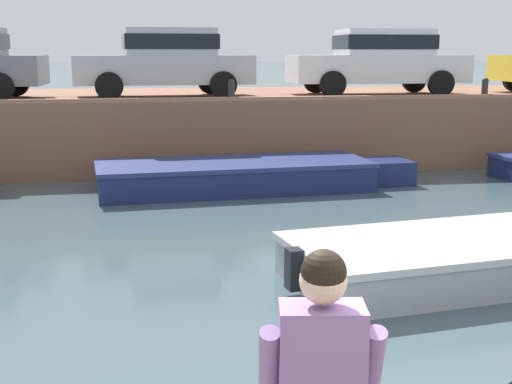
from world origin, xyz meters
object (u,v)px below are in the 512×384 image
Objects in this scene: car_left_inner_silver at (165,59)px; boat_moored_central_navy at (247,175)px; car_centre_white at (379,59)px; mooring_bollard_east at (485,87)px; mooring_bollard_mid at (231,89)px; person_seated_left at (320,380)px.

boat_moored_central_navy is at bearing -67.07° from car_left_inner_silver.
car_left_inner_silver is (-1.36, 3.21, 2.17)m from boat_moored_central_navy.
mooring_bollard_east is (2.01, -1.47, -0.61)m from car_centre_white.
boat_moored_central_navy is 14.12× the size of mooring_bollard_mid.
car_left_inner_silver is at bearing 179.94° from car_centre_white.
boat_moored_central_navy is 1.55× the size of car_left_inner_silver.
mooring_bollard_east is at bearing -11.71° from car_left_inner_silver.
mooring_bollard_east is at bearing 16.84° from boat_moored_central_navy.
car_left_inner_silver and car_centre_white have the same top height.
mooring_bollard_east is at bearing 59.95° from person_seated_left.
boat_moored_central_navy is 10.76m from person_seated_left.
car_left_inner_silver is 13.89m from person_seated_left.
car_centre_white is 9.45× the size of mooring_bollard_east.
mooring_bollard_mid is 1.00× the size of mooring_bollard_east.
mooring_bollard_mid reaches higher than person_seated_left.
boat_moored_central_navy is 4.11m from car_left_inner_silver.
car_left_inner_silver is 2.06m from mooring_bollard_mid.
car_left_inner_silver is 4.20× the size of person_seated_left.
person_seated_left is at bearing -97.54° from boat_moored_central_navy.
car_centre_white is at bearing -0.06° from car_left_inner_silver.
car_left_inner_silver reaches higher than boat_moored_central_navy.
boat_moored_central_navy is 14.12× the size of mooring_bollard_east.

